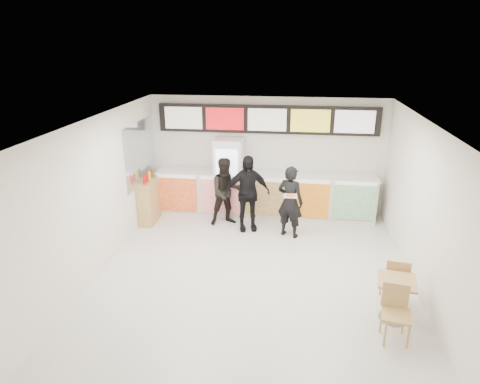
% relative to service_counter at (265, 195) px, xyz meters
% --- Properties ---
extents(floor, '(7.00, 7.00, 0.00)m').
position_rel_service_counter_xyz_m(floor, '(-0.00, -3.09, -0.57)').
color(floor, beige).
rests_on(floor, ground).
extents(ceiling, '(7.00, 7.00, 0.00)m').
position_rel_service_counter_xyz_m(ceiling, '(-0.00, -3.09, 2.43)').
color(ceiling, white).
rests_on(ceiling, wall_back).
extents(wall_back, '(6.00, 0.00, 6.00)m').
position_rel_service_counter_xyz_m(wall_back, '(-0.00, 0.41, 0.93)').
color(wall_back, silver).
rests_on(wall_back, floor).
extents(wall_left, '(0.00, 7.00, 7.00)m').
position_rel_service_counter_xyz_m(wall_left, '(-3.00, -3.09, 0.93)').
color(wall_left, silver).
rests_on(wall_left, floor).
extents(wall_right, '(0.00, 7.00, 7.00)m').
position_rel_service_counter_xyz_m(wall_right, '(3.00, -3.09, 0.93)').
color(wall_right, silver).
rests_on(wall_right, floor).
extents(service_counter, '(5.56, 0.77, 1.14)m').
position_rel_service_counter_xyz_m(service_counter, '(0.00, 0.00, 0.00)').
color(service_counter, silver).
rests_on(service_counter, floor).
extents(menu_board, '(5.50, 0.14, 0.70)m').
position_rel_service_counter_xyz_m(menu_board, '(0.00, 0.32, 1.88)').
color(menu_board, black).
rests_on(menu_board, wall_back).
extents(drinks_fridge, '(0.70, 0.67, 2.00)m').
position_rel_service_counter_xyz_m(drinks_fridge, '(-0.93, 0.02, 0.43)').
color(drinks_fridge, white).
rests_on(drinks_fridge, floor).
extents(mirror_panel, '(0.01, 2.00, 1.50)m').
position_rel_service_counter_xyz_m(mirror_panel, '(-2.99, -0.64, 1.18)').
color(mirror_panel, '#B2B7BF').
rests_on(mirror_panel, wall_left).
extents(customer_main, '(0.73, 0.61, 1.69)m').
position_rel_service_counter_xyz_m(customer_main, '(0.66, -1.14, 0.27)').
color(customer_main, black).
rests_on(customer_main, floor).
extents(customer_left, '(1.00, 0.91, 1.68)m').
position_rel_service_counter_xyz_m(customer_left, '(-0.89, -0.64, 0.27)').
color(customer_left, black).
rests_on(customer_left, floor).
extents(customer_mid, '(1.16, 0.71, 1.84)m').
position_rel_service_counter_xyz_m(customer_mid, '(-0.36, -0.90, 0.35)').
color(customer_mid, black).
rests_on(customer_mid, floor).
extents(pizza_slice, '(0.36, 0.36, 0.02)m').
position_rel_service_counter_xyz_m(pizza_slice, '(0.66, -1.59, 0.58)').
color(pizza_slice, beige).
rests_on(pizza_slice, customer_main).
extents(cafe_table, '(0.68, 1.54, 0.87)m').
position_rel_service_counter_xyz_m(cafe_table, '(2.41, -4.11, -0.06)').
color(cafe_table, tan).
rests_on(cafe_table, floor).
extents(condiment_ledge, '(0.38, 0.94, 1.25)m').
position_rel_service_counter_xyz_m(condiment_ledge, '(-2.82, -0.73, -0.04)').
color(condiment_ledge, tan).
rests_on(condiment_ledge, floor).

